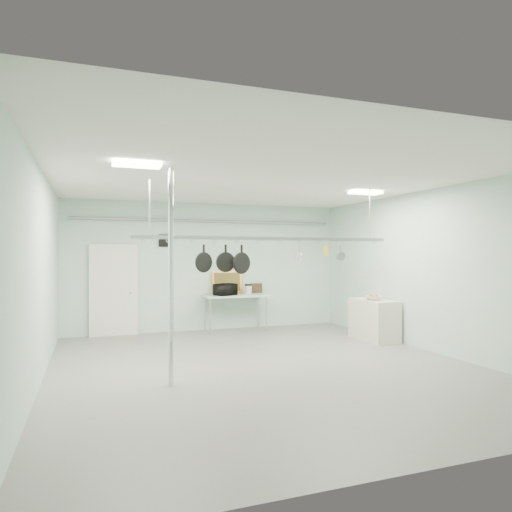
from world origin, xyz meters
name	(u,v)px	position (x,y,z in m)	size (l,w,h in m)	color
floor	(265,366)	(0.00, 0.00, 0.00)	(8.00, 8.00, 0.00)	gray
ceiling	(265,180)	(0.00, 0.00, 3.19)	(7.00, 8.00, 0.02)	silver
back_wall	(208,267)	(0.00, 3.99, 1.60)	(7.00, 0.02, 3.20)	#A3C3B6
right_wall	(430,270)	(3.49, 0.00, 1.60)	(0.02, 8.00, 3.20)	#A3C3B6
door	(114,291)	(-2.30, 3.94, 1.05)	(1.10, 0.10, 2.20)	silver
wall_vent	(165,241)	(-1.10, 3.97, 2.25)	(0.30, 0.04, 0.30)	black
conduit_pipe	(209,221)	(0.00, 3.90, 2.75)	(0.07, 0.07, 6.60)	gray
chrome_pole	(171,276)	(-1.70, -0.60, 1.60)	(0.08, 0.08, 3.20)	silver
prep_table	(236,298)	(0.60, 3.60, 0.83)	(1.60, 0.70, 0.91)	#A7C4B1
side_cabinet	(374,320)	(3.15, 1.40, 0.45)	(0.60, 1.20, 0.90)	beige
pot_rack	(269,237)	(0.20, 0.30, 2.23)	(4.80, 0.06, 1.00)	#B7B7BC
light_panel_left	(137,165)	(-2.20, -0.80, 3.16)	(0.65, 0.30, 0.05)	white
light_panel_right	(365,193)	(2.40, 0.60, 3.16)	(0.65, 0.30, 0.05)	white
microwave	(225,290)	(0.31, 3.51, 1.05)	(0.51, 0.35, 0.28)	black
coffee_canister	(248,290)	(0.93, 3.59, 1.01)	(0.17, 0.17, 0.22)	silver
painting_large	(227,282)	(0.46, 3.90, 1.20)	(0.78, 0.05, 0.58)	gold
painting_small	(257,288)	(1.26, 3.90, 1.03)	(0.30, 0.04, 0.25)	#352412
fruit_bowl	(374,298)	(3.10, 1.33, 0.95)	(0.39, 0.39, 0.09)	silver
skillet_left	(204,258)	(-1.00, 0.30, 1.86)	(0.35, 0.06, 0.45)	black
skillet_mid	(226,258)	(-0.61, 0.30, 1.85)	(0.34, 0.06, 0.47)	black
skillet_right	(242,260)	(-0.32, 0.30, 1.83)	(0.38, 0.06, 0.52)	black
whisk	(299,253)	(0.79, 0.30, 1.94)	(0.17, 0.17, 0.29)	#A3A3A8
grater	(326,251)	(1.34, 0.30, 1.98)	(0.08, 0.02, 0.21)	yellow
saucepan	(340,253)	(1.65, 0.30, 1.94)	(0.16, 0.09, 0.29)	#ABABB0
fruit_cluster	(374,296)	(3.10, 1.33, 0.99)	(0.24, 0.24, 0.09)	#A9160F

